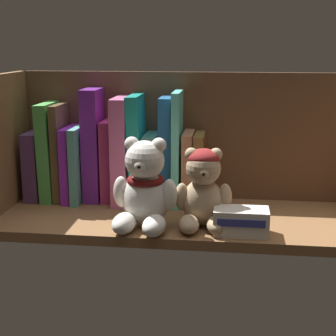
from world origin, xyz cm
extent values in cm
cube|color=brown|center=(0.00, 0.00, 1.00)|extent=(74.67, 26.54, 2.00)
cube|color=brown|center=(0.00, 13.87, 15.10)|extent=(77.07, 1.20, 30.19)
cube|color=brown|center=(-38.13, 0.00, 15.10)|extent=(1.60, 28.94, 30.19)
cube|color=#51325F|center=(-34.20, 9.84, 9.58)|extent=(3.27, 12.18, 15.16)
cube|color=#489E46|center=(-30.87, 9.84, 12.80)|extent=(3.08, 12.93, 21.64)
cube|color=brown|center=(-28.34, 9.84, 12.70)|extent=(1.68, 12.20, 21.40)
cube|color=purple|center=(-26.20, 9.84, 10.23)|extent=(1.86, 13.67, 16.45)
cube|color=teal|center=(-24.05, 9.84, 10.34)|extent=(1.72, 14.90, 16.67)
cube|color=#672089|center=(-21.03, 9.84, 14.37)|extent=(3.59, 9.76, 24.74)
cube|color=#9E2C63|center=(-17.61, 9.84, 10.94)|extent=(2.55, 9.36, 17.89)
cube|color=#BF598A|center=(-14.29, 9.84, 13.55)|extent=(3.36, 14.70, 23.09)
cube|color=#18897C|center=(-10.98, 9.84, 13.82)|extent=(3.41, 14.30, 23.71)
cube|color=#306F68|center=(-7.91, 9.84, 9.68)|extent=(2.89, 13.17, 15.36)
cube|color=#1C5080|center=(-4.83, 9.84, 13.59)|extent=(2.55, 10.11, 23.19)
cube|color=#59CABC|center=(-2.39, 9.84, 14.25)|extent=(1.61, 13.44, 24.49)
cube|color=#AE714F|center=(-0.13, 9.84, 9.91)|extent=(2.18, 12.49, 15.82)
cube|color=brown|center=(2.37, 9.84, 9.78)|extent=(2.09, 14.16, 15.57)
ellipsoid|color=white|center=(-6.87, -6.30, 7.25)|extent=(8.93, 8.20, 10.51)
sphere|color=white|center=(-6.92, -6.82, 14.98)|extent=(7.47, 7.47, 7.47)
sphere|color=white|center=(-9.47, -6.04, 17.90)|extent=(2.80, 2.80, 2.80)
sphere|color=white|center=(-4.27, -6.56, 17.90)|extent=(2.80, 2.80, 2.80)
sphere|color=white|center=(-7.19, -9.46, 14.53)|extent=(2.80, 2.80, 2.80)
sphere|color=black|center=(-7.29, -10.43, 14.61)|extent=(0.98, 0.98, 0.98)
ellipsoid|color=white|center=(-10.25, -10.98, 3.87)|extent=(4.88, 7.39, 3.74)
ellipsoid|color=white|center=(-4.50, -11.56, 3.87)|extent=(4.88, 7.39, 3.74)
ellipsoid|color=white|center=(-11.63, -6.35, 8.57)|extent=(3.32, 3.32, 6.07)
ellipsoid|color=white|center=(-2.22, -7.30, 8.57)|extent=(3.32, 3.32, 6.07)
torus|color=maroon|center=(-6.87, -6.30, 11.04)|extent=(7.17, 7.17, 1.34)
ellipsoid|color=tan|center=(3.98, -4.92, 6.63)|extent=(7.88, 7.23, 9.27)
sphere|color=tan|center=(4.01, -5.39, 13.45)|extent=(6.59, 6.59, 6.59)
sphere|color=tan|center=(1.68, -5.08, 16.02)|extent=(2.47, 2.47, 2.47)
sphere|color=tan|center=(6.28, -4.77, 16.02)|extent=(2.47, 2.47, 2.47)
sphere|color=tan|center=(4.17, -7.72, 13.06)|extent=(2.47, 2.47, 2.47)
sphere|color=black|center=(4.23, -8.58, 13.12)|extent=(0.87, 0.87, 0.87)
ellipsoid|color=tan|center=(1.74, -9.49, 3.65)|extent=(4.12, 6.42, 3.30)
ellipsoid|color=tan|center=(6.82, -9.14, 3.65)|extent=(4.12, 6.42, 3.30)
ellipsoid|color=tan|center=(-0.15, -5.67, 7.79)|extent=(2.85, 2.85, 5.36)
ellipsoid|color=tan|center=(8.17, -5.10, 7.79)|extent=(2.85, 2.85, 5.36)
ellipsoid|color=maroon|center=(3.98, -4.92, 15.27)|extent=(6.26, 6.26, 3.63)
cube|color=silver|center=(11.26, -8.87, 4.42)|extent=(10.09, 5.40, 4.84)
cube|color=#33388C|center=(11.26, -11.66, 5.03)|extent=(8.57, 0.16, 1.36)
camera|label=1|loc=(8.99, -100.16, 36.63)|focal=55.51mm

